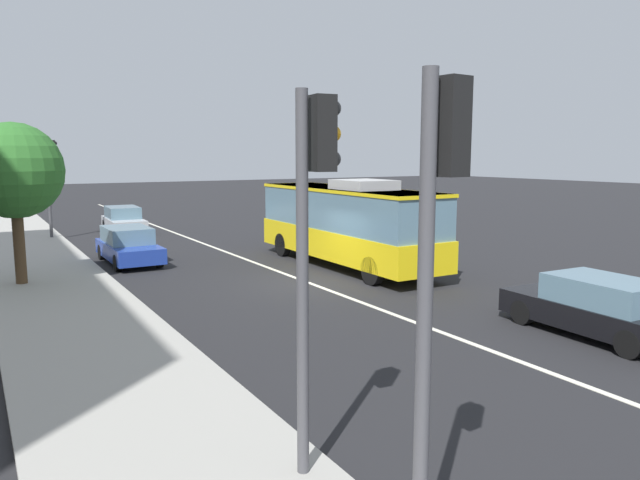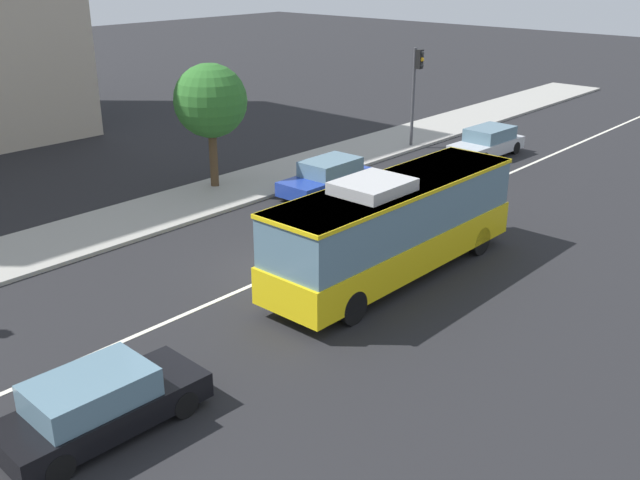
# 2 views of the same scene
# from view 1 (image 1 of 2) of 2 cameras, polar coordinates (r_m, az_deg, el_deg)

# --- Properties ---
(ground_plane) EXTENTS (160.00, 160.00, 0.00)m
(ground_plane) POSITION_cam_1_polar(r_m,az_deg,el_deg) (20.70, -1.19, -4.09)
(ground_plane) COLOR black
(sidewalk_kerb) EXTENTS (80.00, 3.82, 0.14)m
(sidewalk_kerb) POSITION_cam_1_polar(r_m,az_deg,el_deg) (18.30, -22.82, -6.14)
(sidewalk_kerb) COLOR #9E9B93
(sidewalk_kerb) RESTS_ON ground_plane
(lane_centre_line) EXTENTS (76.00, 0.16, 0.01)m
(lane_centre_line) POSITION_cam_1_polar(r_m,az_deg,el_deg) (20.70, -1.19, -4.07)
(lane_centre_line) COLOR silver
(lane_centre_line) RESTS_ON ground_plane
(transit_bus) EXTENTS (10.02, 2.57, 3.46)m
(transit_bus) POSITION_cam_1_polar(r_m,az_deg,el_deg) (23.48, 2.55, 1.84)
(transit_bus) COLOR yellow
(transit_bus) RESTS_ON ground_plane
(sedan_silver) EXTENTS (4.58, 2.00, 1.46)m
(sedan_silver) POSITION_cam_1_polar(r_m,az_deg,el_deg) (35.69, -18.26, 1.85)
(sedan_silver) COLOR #B7BABF
(sedan_silver) RESTS_ON ground_plane
(sedan_blue) EXTENTS (4.51, 1.83, 1.46)m
(sedan_blue) POSITION_cam_1_polar(r_m,az_deg,el_deg) (25.53, -17.83, -0.49)
(sedan_blue) COLOR #1E3899
(sedan_blue) RESTS_ON ground_plane
(sedan_black) EXTENTS (4.56, 1.96, 1.46)m
(sedan_black) POSITION_cam_1_polar(r_m,az_deg,el_deg) (16.04, 24.98, -5.82)
(sedan_black) COLOR black
(sedan_black) RESTS_ON ground_plane
(traffic_light_near_corner) EXTENTS (0.34, 0.62, 5.20)m
(traffic_light_near_corner) POSITION_cam_1_polar(r_m,az_deg,el_deg) (7.66, -0.68, 1.99)
(traffic_light_near_corner) COLOR #47474C
(traffic_light_near_corner) RESTS_ON ground_plane
(traffic_light_mid_block) EXTENTS (0.32, 0.62, 5.20)m
(traffic_light_mid_block) POSITION_cam_1_polar(r_m,az_deg,el_deg) (33.79, -24.33, 6.03)
(traffic_light_mid_block) COLOR #47474C
(traffic_light_mid_block) RESTS_ON ground_plane
(traffic_light_far_corner) EXTENTS (0.35, 0.62, 5.20)m
(traffic_light_far_corner) POSITION_cam_1_polar(r_m,az_deg,el_deg) (5.98, 11.12, 0.10)
(traffic_light_far_corner) COLOR #47474C
(traffic_light_far_corner) RESTS_ON ground_plane
(street_tree_kerbside_left) EXTENTS (3.13, 3.13, 5.44)m
(street_tree_kerbside_left) POSITION_cam_1_polar(r_m,az_deg,el_deg) (21.89, -27.20, 5.85)
(street_tree_kerbside_left) COLOR #4C3823
(street_tree_kerbside_left) RESTS_ON ground_plane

